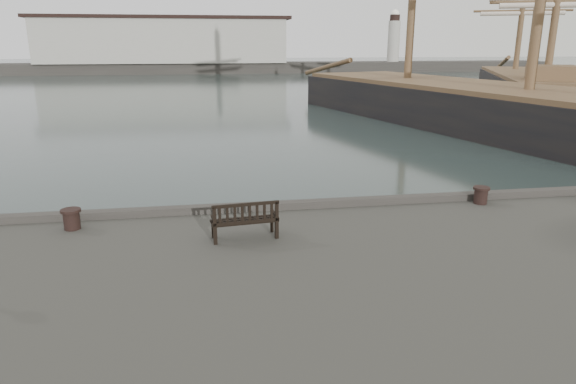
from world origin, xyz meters
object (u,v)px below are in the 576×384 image
object	(u,v)px
bollard_right	(481,195)
tall_ship_far	(526,93)
tall_ship_main	(525,123)
bollard_left	(72,219)
bench	(245,227)

from	to	relation	value
bollard_right	tall_ship_far	distance (m)	43.05
bollard_right	tall_ship_far	world-z (taller)	tall_ship_far
tall_ship_main	tall_ship_far	size ratio (longest dim) A/B	1.50
bollard_right	tall_ship_main	world-z (taller)	tall_ship_main
bollard_left	tall_ship_main	xyz separation A→B (m)	(22.84, 17.51, -0.98)
bench	bollard_right	bearing A→B (deg)	7.14
bench	bollard_right	world-z (taller)	bench
bench	tall_ship_far	bearing A→B (deg)	43.60
tall_ship_main	bench	bearing A→B (deg)	-150.18
bench	bollard_left	size ratio (longest dim) A/B	3.15
bollard_left	tall_ship_far	bearing A→B (deg)	45.62
bollard_right	tall_ship_main	distance (m)	21.40
bench	tall_ship_far	xyz separation A→B (m)	(30.98, 36.79, -0.99)
tall_ship_main	tall_ship_far	world-z (taller)	tall_ship_main
bollard_left	tall_ship_far	size ratio (longest dim) A/B	0.02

